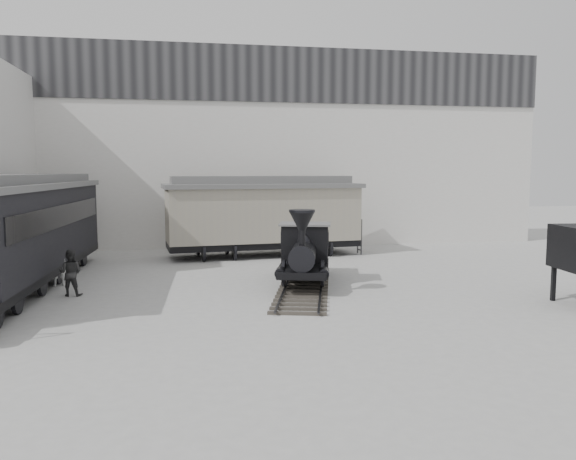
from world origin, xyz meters
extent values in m
plane|color=#9E9E9B|center=(0.00, 0.00, 0.00)|extent=(90.00, 90.00, 0.00)
cube|color=silver|center=(0.00, 15.00, 5.50)|extent=(34.00, 2.40, 11.00)
cube|color=#232326|center=(0.00, 13.75, 9.50)|extent=(34.00, 0.12, 3.00)
cube|color=#3E3835|center=(0.82, 2.57, 0.07)|extent=(3.73, 8.31, 0.14)
cube|color=#2D2D30|center=(0.20, 2.73, 0.11)|extent=(2.09, 7.89, 0.05)
cube|color=#2D2D30|center=(1.44, 2.41, 0.11)|extent=(2.09, 7.89, 0.05)
cylinder|color=black|center=(0.04, 2.32, 0.63)|extent=(0.34, 0.97, 0.97)
cylinder|color=black|center=(1.38, 1.97, 0.63)|extent=(0.34, 0.97, 0.97)
cylinder|color=black|center=(0.33, 3.43, 0.63)|extent=(0.34, 0.97, 0.97)
cylinder|color=black|center=(1.66, 3.09, 0.63)|extent=(0.34, 0.97, 0.97)
cube|color=black|center=(0.85, 2.70, 0.73)|extent=(2.50, 3.52, 0.25)
cylinder|color=black|center=(0.70, 2.10, 1.30)|extent=(1.36, 2.19, 0.88)
cylinder|color=black|center=(0.50, 1.33, 1.99)|extent=(0.28, 0.28, 0.53)
cone|color=black|center=(0.50, 1.33, 2.56)|extent=(1.03, 1.03, 0.62)
sphere|color=black|center=(0.79, 2.44, 1.72)|extent=(0.46, 0.46, 0.46)
cube|color=black|center=(1.05, 3.47, 1.54)|extent=(1.96, 1.58, 1.37)
cube|color=slate|center=(1.05, 3.47, 2.26)|extent=(2.18, 1.80, 0.07)
cube|color=black|center=(1.44, 5.01, 1.05)|extent=(1.98, 2.11, 0.79)
cylinder|color=black|center=(-2.02, 10.41, 0.42)|extent=(2.18, 1.07, 0.84)
cylinder|color=black|center=(2.78, 10.94, 0.42)|extent=(2.18, 1.07, 0.84)
cube|color=black|center=(0.38, 10.67, 0.63)|extent=(9.69, 3.66, 0.32)
cube|color=gray|center=(0.38, 10.67, 2.10)|extent=(9.70, 3.77, 2.63)
cube|color=slate|center=(0.38, 10.67, 3.52)|extent=(10.05, 4.11, 0.21)
cube|color=slate|center=(0.38, 10.67, 3.81)|extent=(9.12, 2.26, 0.38)
cylinder|color=black|center=(-9.15, 8.26, 0.43)|extent=(2.30, 0.95, 0.87)
cube|color=black|center=(-9.31, 3.92, 0.66)|extent=(3.32, 14.35, 0.31)
cube|color=black|center=(-9.29, 4.54, 2.21)|extent=(3.36, 12.50, 2.79)
cube|color=black|center=(-7.82, 4.49, 2.62)|extent=(0.47, 11.56, 0.77)
cube|color=slate|center=(-9.29, 4.54, 3.71)|extent=(3.58, 12.92, 0.21)
imported|color=silver|center=(-8.05, 4.50, 0.81)|extent=(0.70, 0.60, 1.63)
imported|color=#2B2B2B|center=(-7.26, 2.71, 0.80)|extent=(0.87, 0.73, 1.60)
cube|color=black|center=(8.50, -0.75, 0.58)|extent=(0.14, 0.14, 1.16)
camera|label=1|loc=(-3.16, -17.10, 4.23)|focal=35.00mm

